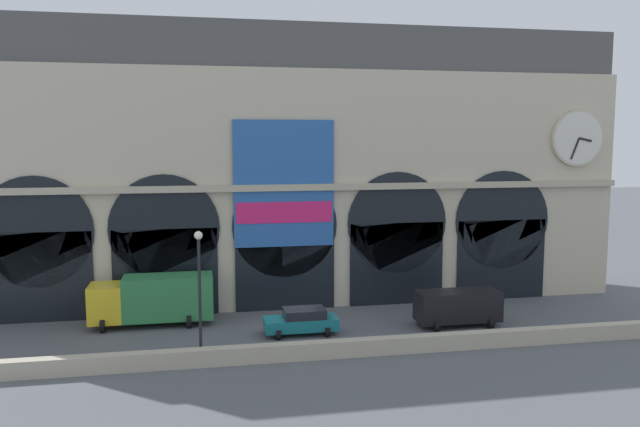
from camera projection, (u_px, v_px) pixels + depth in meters
The scene contains 7 objects.
ground_plane at pixel (297, 331), 38.73m from camera, with size 200.00×200.00×0.00m, color #54565B.
quay_parapet_wall at pixel (312, 350), 33.73m from camera, with size 90.00×0.70×0.91m, color #B2A891.
station_building at pixel (281, 171), 44.57m from camera, with size 49.04×4.65×19.42m.
box_truck_midwest at pixel (154, 299), 39.69m from camera, with size 7.50×2.91×3.12m.
car_center at pixel (302, 321), 37.97m from camera, with size 4.40×2.22×1.55m.
van_mideast at pixel (458, 306), 39.66m from camera, with size 5.20×2.48×2.20m.
street_lamp_quayside at pixel (199, 279), 32.95m from camera, with size 0.44×0.44×6.90m.
Camera 1 is at (-5.81, -37.21, 11.60)m, focal length 35.70 mm.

